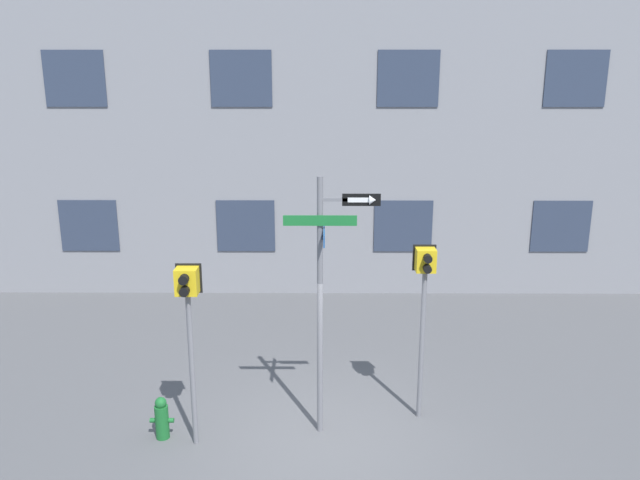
% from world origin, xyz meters
% --- Properties ---
extents(ground_plane, '(60.00, 60.00, 0.00)m').
position_xyz_m(ground_plane, '(0.00, 0.00, 0.00)').
color(ground_plane, '#515154').
extents(street_sign_pole, '(1.42, 0.92, 4.12)m').
position_xyz_m(street_sign_pole, '(0.01, 0.31, 2.46)').
color(street_sign_pole, slate).
rests_on(street_sign_pole, ground_plane).
extents(pedestrian_signal_left, '(0.38, 0.40, 2.87)m').
position_xyz_m(pedestrian_signal_left, '(-1.99, -0.05, 2.25)').
color(pedestrian_signal_left, slate).
rests_on(pedestrian_signal_left, ground_plane).
extents(pedestrian_signal_right, '(0.37, 0.40, 2.94)m').
position_xyz_m(pedestrian_signal_right, '(1.58, 0.75, 2.28)').
color(pedestrian_signal_right, slate).
rests_on(pedestrian_signal_right, ground_plane).
extents(fire_hydrant, '(0.37, 0.21, 0.70)m').
position_xyz_m(fire_hydrant, '(-2.54, 0.09, 0.34)').
color(fire_hydrant, '#196028').
rests_on(fire_hydrant, ground_plane).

